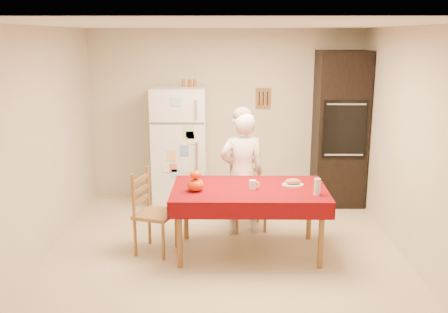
{
  "coord_description": "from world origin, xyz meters",
  "views": [
    {
      "loc": [
        0.05,
        -5.09,
        2.39
      ],
      "look_at": [
        -0.01,
        0.2,
        1.11
      ],
      "focal_mm": 40.0,
      "sensor_mm": 36.0,
      "label": 1
    }
  ],
  "objects_px": {
    "chair_left": "(150,209)",
    "seated_woman": "(242,174)",
    "oven_cabinet": "(340,129)",
    "chair_far": "(247,189)",
    "coffee_mug": "(253,185)",
    "bread_plate": "(293,185)",
    "pumpkin_lower": "(195,185)",
    "wine_glass": "(317,187)",
    "refrigerator": "(180,147)",
    "dining_table": "(249,194)"
  },
  "relations": [
    {
      "from": "oven_cabinet",
      "to": "chair_far",
      "type": "distance_m",
      "value": 1.77
    },
    {
      "from": "coffee_mug",
      "to": "pumpkin_lower",
      "type": "bearing_deg",
      "value": -172.99
    },
    {
      "from": "chair_far",
      "to": "bread_plate",
      "type": "relative_size",
      "value": 3.96
    },
    {
      "from": "chair_far",
      "to": "wine_glass",
      "type": "bearing_deg",
      "value": -67.11
    },
    {
      "from": "seated_woman",
      "to": "wine_glass",
      "type": "height_order",
      "value": "seated_woman"
    },
    {
      "from": "wine_glass",
      "to": "bread_plate",
      "type": "bearing_deg",
      "value": 123.64
    },
    {
      "from": "oven_cabinet",
      "to": "bread_plate",
      "type": "relative_size",
      "value": 9.17
    },
    {
      "from": "bread_plate",
      "to": "coffee_mug",
      "type": "bearing_deg",
      "value": -164.12
    },
    {
      "from": "seated_woman",
      "to": "bread_plate",
      "type": "xyz_separation_m",
      "value": [
        0.56,
        -0.51,
        0.01
      ]
    },
    {
      "from": "chair_far",
      "to": "chair_left",
      "type": "relative_size",
      "value": 1.0
    },
    {
      "from": "seated_woman",
      "to": "pumpkin_lower",
      "type": "relative_size",
      "value": 8.26
    },
    {
      "from": "dining_table",
      "to": "wine_glass",
      "type": "distance_m",
      "value": 0.76
    },
    {
      "from": "oven_cabinet",
      "to": "seated_woman",
      "type": "distance_m",
      "value": 1.86
    },
    {
      "from": "refrigerator",
      "to": "bread_plate",
      "type": "relative_size",
      "value": 7.08
    },
    {
      "from": "pumpkin_lower",
      "to": "wine_glass",
      "type": "bearing_deg",
      "value": -5.17
    },
    {
      "from": "dining_table",
      "to": "bread_plate",
      "type": "relative_size",
      "value": 7.08
    },
    {
      "from": "refrigerator",
      "to": "wine_glass",
      "type": "height_order",
      "value": "refrigerator"
    },
    {
      "from": "chair_left",
      "to": "pumpkin_lower",
      "type": "distance_m",
      "value": 0.63
    },
    {
      "from": "chair_far",
      "to": "pumpkin_lower",
      "type": "xyz_separation_m",
      "value": [
        -0.59,
        -0.9,
        0.32
      ]
    },
    {
      "from": "chair_far",
      "to": "chair_left",
      "type": "distance_m",
      "value": 1.35
    },
    {
      "from": "refrigerator",
      "to": "coffee_mug",
      "type": "bearing_deg",
      "value": -61.24
    },
    {
      "from": "chair_left",
      "to": "coffee_mug",
      "type": "bearing_deg",
      "value": -76.2
    },
    {
      "from": "bread_plate",
      "to": "dining_table",
      "type": "bearing_deg",
      "value": -169.58
    },
    {
      "from": "wine_glass",
      "to": "refrigerator",
      "type": "bearing_deg",
      "value": 130.0
    },
    {
      "from": "refrigerator",
      "to": "wine_glass",
      "type": "distance_m",
      "value": 2.53
    },
    {
      "from": "oven_cabinet",
      "to": "chair_left",
      "type": "xyz_separation_m",
      "value": [
        -2.46,
        -1.73,
        -0.59
      ]
    },
    {
      "from": "refrigerator",
      "to": "wine_glass",
      "type": "bearing_deg",
      "value": -50.0
    },
    {
      "from": "seated_woman",
      "to": "oven_cabinet",
      "type": "bearing_deg",
      "value": -149.38
    },
    {
      "from": "dining_table",
      "to": "coffee_mug",
      "type": "xyz_separation_m",
      "value": [
        0.04,
        -0.04,
        0.12
      ]
    },
    {
      "from": "refrigerator",
      "to": "seated_woman",
      "type": "height_order",
      "value": "refrigerator"
    },
    {
      "from": "pumpkin_lower",
      "to": "chair_far",
      "type": "bearing_deg",
      "value": 56.92
    },
    {
      "from": "dining_table",
      "to": "pumpkin_lower",
      "type": "distance_m",
      "value": 0.61
    },
    {
      "from": "seated_woman",
      "to": "chair_left",
      "type": "bearing_deg",
      "value": 20.55
    },
    {
      "from": "refrigerator",
      "to": "coffee_mug",
      "type": "distance_m",
      "value": 1.99
    },
    {
      "from": "oven_cabinet",
      "to": "chair_far",
      "type": "height_order",
      "value": "oven_cabinet"
    },
    {
      "from": "chair_far",
      "to": "bread_plate",
      "type": "distance_m",
      "value": 0.89
    },
    {
      "from": "pumpkin_lower",
      "to": "refrigerator",
      "type": "bearing_deg",
      "value": 100.51
    },
    {
      "from": "chair_left",
      "to": "coffee_mug",
      "type": "relative_size",
      "value": 9.5
    },
    {
      "from": "wine_glass",
      "to": "pumpkin_lower",
      "type": "bearing_deg",
      "value": 174.83
    },
    {
      "from": "coffee_mug",
      "to": "bread_plate",
      "type": "xyz_separation_m",
      "value": [
        0.45,
        0.13,
        -0.04
      ]
    },
    {
      "from": "chair_left",
      "to": "bread_plate",
      "type": "relative_size",
      "value": 3.96
    },
    {
      "from": "chair_left",
      "to": "wine_glass",
      "type": "distance_m",
      "value": 1.86
    },
    {
      "from": "chair_left",
      "to": "bread_plate",
      "type": "distance_m",
      "value": 1.62
    },
    {
      "from": "chair_far",
      "to": "pumpkin_lower",
      "type": "bearing_deg",
      "value": -134.8
    },
    {
      "from": "refrigerator",
      "to": "dining_table",
      "type": "xyz_separation_m",
      "value": [
        0.92,
        -1.71,
        -0.16
      ]
    },
    {
      "from": "chair_far",
      "to": "coffee_mug",
      "type": "height_order",
      "value": "chair_far"
    },
    {
      "from": "dining_table",
      "to": "chair_left",
      "type": "xyz_separation_m",
      "value": [
        -1.11,
        0.02,
        -0.18
      ]
    },
    {
      "from": "pumpkin_lower",
      "to": "bread_plate",
      "type": "bearing_deg",
      "value": 10.83
    },
    {
      "from": "chair_left",
      "to": "seated_woman",
      "type": "xyz_separation_m",
      "value": [
        1.04,
        0.58,
        0.25
      ]
    },
    {
      "from": "chair_left",
      "to": "seated_woman",
      "type": "distance_m",
      "value": 1.22
    }
  ]
}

